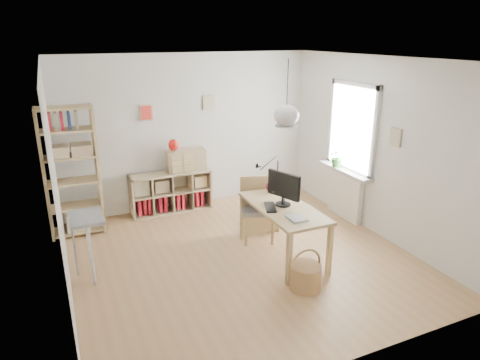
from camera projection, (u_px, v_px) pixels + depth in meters
name	position (u px, v px, depth m)	size (l,w,h in m)	color
ground	(242.00, 258.00, 6.02)	(4.50, 4.50, 0.00)	tan
room_shell	(286.00, 115.00, 5.45)	(4.50, 4.50, 4.50)	white
window_unit	(353.00, 128.00, 6.89)	(0.07, 1.16, 1.46)	white
radiator	(345.00, 195.00, 7.25)	(0.10, 0.80, 0.80)	white
windowsill	(345.00, 171.00, 7.09)	(0.22, 1.20, 0.06)	silver
desk	(283.00, 212.00, 5.89)	(0.70, 1.50, 0.75)	tan
cube_shelf	(169.00, 195.00, 7.54)	(1.40, 0.38, 0.72)	tan
tall_bookshelf	(70.00, 167.00, 6.44)	(0.80, 0.38, 2.00)	tan
side_table	(82.00, 230.00, 5.32)	(0.40, 0.55, 0.85)	gray
chair	(257.00, 205.00, 6.45)	(0.59, 0.59, 0.95)	gray
wicker_basket	(305.00, 276.00, 5.24)	(0.39, 0.39, 0.54)	#A57C4A
storage_chest	(275.00, 210.00, 7.12)	(0.65, 0.71, 0.62)	beige
monitor	(284.00, 187.00, 5.81)	(0.23, 0.52, 0.47)	black
keyboard	(270.00, 207.00, 5.80)	(0.14, 0.37, 0.02)	black
task_lamp	(267.00, 171.00, 6.31)	(0.44, 0.16, 0.47)	black
yarn_ball	(271.00, 187.00, 6.35)	(0.17, 0.17, 0.17)	#530B13
paper_tray	(296.00, 218.00, 5.45)	(0.21, 0.26, 0.03)	silver
drawer_chest	(186.00, 160.00, 7.43)	(0.66, 0.30, 0.38)	tan
red_vase	(173.00, 145.00, 7.25)	(0.17, 0.17, 0.20)	#A1120D
potted_plant	(338.00, 157.00, 7.19)	(0.29, 0.25, 0.33)	#286526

